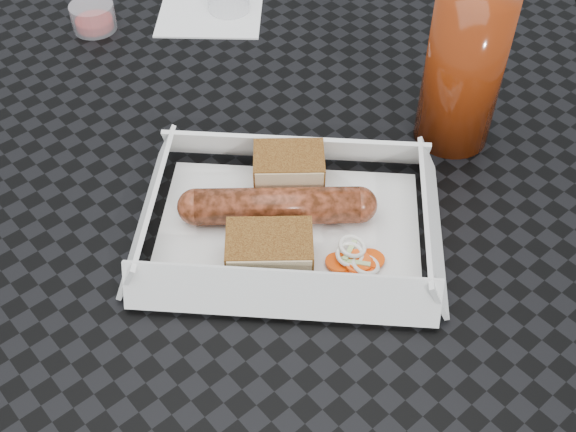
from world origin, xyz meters
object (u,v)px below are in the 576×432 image
object	(u,v)px
drink_glass	(464,70)
food_tray	(289,230)
bratwurst	(277,206)
patio_table	(242,197)

from	to	relation	value
drink_glass	food_tray	bearing A→B (deg)	-136.94
food_tray	drink_glass	distance (m)	0.21
bratwurst	patio_table	bearing A→B (deg)	114.39
bratwurst	food_tray	bearing A→B (deg)	-45.12
drink_glass	patio_table	bearing A→B (deg)	-173.12
patio_table	drink_glass	size ratio (longest dim) A/B	5.25
bratwurst	drink_glass	xyz separation A→B (m)	(0.16, 0.13, 0.06)
food_tray	drink_glass	bearing A→B (deg)	43.06
patio_table	food_tray	size ratio (longest dim) A/B	3.64
patio_table	food_tray	distance (m)	0.15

